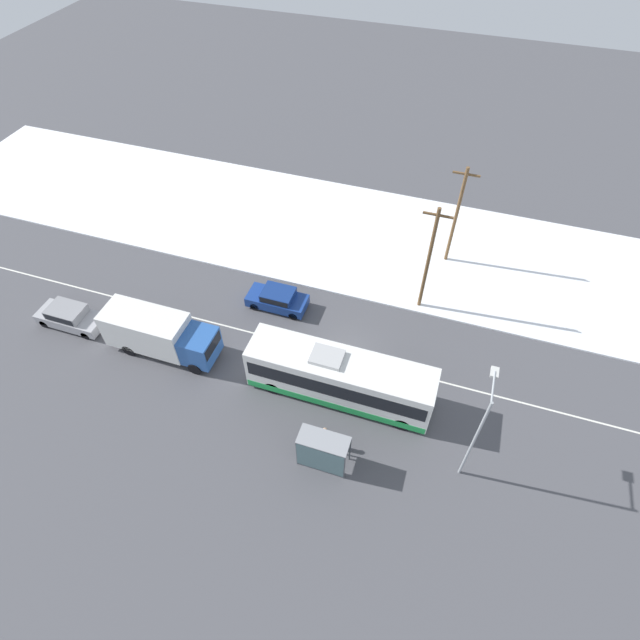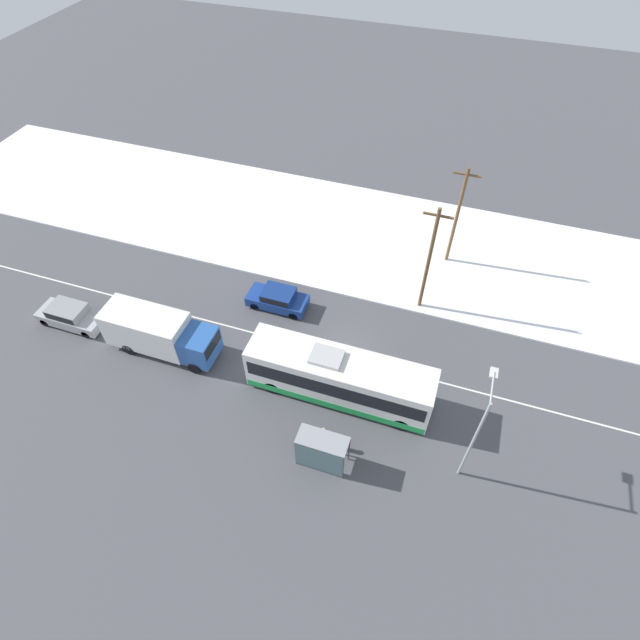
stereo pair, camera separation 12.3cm
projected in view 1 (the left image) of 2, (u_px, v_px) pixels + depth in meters
The scene contains 12 objects.
ground_plane at pixel (344, 357), 31.83m from camera, with size 120.00×120.00×0.00m, color #4C4C51.
snow_lot at pixel (387, 242), 39.28m from camera, with size 80.00×13.29×0.12m.
lane_marking_center at pixel (344, 357), 31.83m from camera, with size 60.00×0.12×0.00m.
city_bus at pixel (340, 377), 28.73m from camera, with size 10.81×2.57×3.42m.
box_truck at pixel (159, 333), 31.00m from camera, with size 7.22×2.30×2.96m.
sedan_car at pixel (278, 298), 34.17m from camera, with size 4.13×1.80×1.47m.
parked_car_near_truck at pixel (70, 316), 33.05m from camera, with size 4.54×1.80×1.54m.
pedestrian_at_stop at pixel (325, 435), 26.95m from camera, with size 0.62×0.28×1.73m.
bus_shelter at pixel (322, 451), 25.67m from camera, with size 2.68×1.20×2.40m.
streetlamp at pixel (479, 424), 23.70m from camera, with size 0.36×2.22×6.88m.
utility_pole_roadside at pixel (429, 259), 31.61m from camera, with size 1.80×0.24×8.19m.
utility_pole_snowlot at pixel (456, 215), 34.90m from camera, with size 1.80×0.24×7.91m.
Camera 1 is at (4.60, -18.91, 25.35)m, focal length 28.00 mm.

